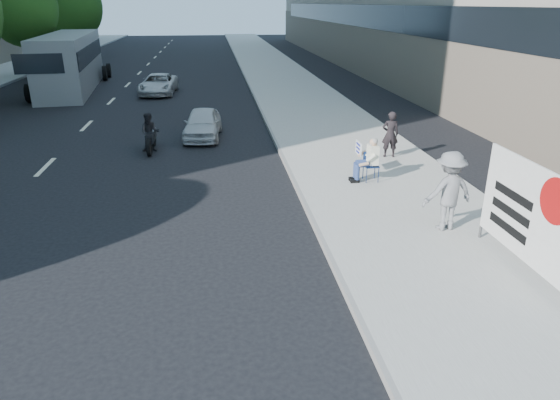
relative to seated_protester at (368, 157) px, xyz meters
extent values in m
plane|color=black|center=(-3.57, -4.88, -0.87)|extent=(160.00, 160.00, 0.00)
cube|color=gray|center=(0.43, 15.12, -0.80)|extent=(5.00, 120.00, 0.15)
cylinder|color=#382616|center=(-17.27, 25.12, 0.61)|extent=(0.30, 0.30, 2.97)
ellipsoid|color=#194C14|center=(-17.27, 25.12, 4.02)|extent=(4.80, 4.80, 5.52)
cylinder|color=#382616|center=(-17.27, 39.12, 0.44)|extent=(0.30, 0.30, 2.62)
ellipsoid|color=#194C14|center=(-17.27, 39.12, 3.91)|extent=(5.40, 5.40, 6.21)
cylinder|color=navy|center=(-0.07, -0.21, -0.50)|extent=(0.02, 0.02, 0.45)
cylinder|color=navy|center=(0.29, -0.21, -0.50)|extent=(0.02, 0.02, 0.45)
cylinder|color=navy|center=(-0.07, 0.15, -0.50)|extent=(0.02, 0.02, 0.45)
cylinder|color=navy|center=(0.29, 0.15, -0.50)|extent=(0.02, 0.02, 0.45)
cube|color=navy|center=(0.11, -0.03, -0.26)|extent=(0.40, 0.40, 0.03)
cube|color=navy|center=(0.11, 0.16, -0.07)|extent=(0.40, 0.02, 0.40)
cylinder|color=navy|center=(-0.11, -0.13, -0.17)|extent=(0.44, 0.17, 0.17)
cylinder|color=navy|center=(-0.33, -0.13, -0.40)|extent=(0.14, 0.14, 0.46)
cube|color=black|center=(-0.39, -0.13, -0.67)|extent=(0.26, 0.11, 0.10)
cylinder|color=navy|center=(-0.11, 0.07, -0.17)|extent=(0.44, 0.17, 0.17)
cylinder|color=navy|center=(-0.33, 0.07, -0.40)|extent=(0.14, 0.14, 0.46)
cube|color=black|center=(-0.39, 0.07, -0.67)|extent=(0.26, 0.11, 0.10)
cube|color=silver|center=(0.13, -0.03, 0.09)|extent=(0.26, 0.42, 0.56)
sphere|color=tan|center=(0.13, -0.03, 0.46)|extent=(0.23, 0.23, 0.23)
ellipsoid|color=gray|center=(0.15, -0.03, 0.49)|extent=(0.22, 0.24, 0.19)
ellipsoid|color=gray|center=(0.05, -0.03, 0.39)|extent=(0.10, 0.14, 0.13)
cylinder|color=silver|center=(0.01, -0.27, 0.06)|extent=(0.30, 0.10, 0.25)
cylinder|color=tan|center=(-0.19, -0.27, -0.12)|extent=(0.29, 0.09, 0.14)
cylinder|color=silver|center=(0.06, 0.23, 0.11)|extent=(0.26, 0.20, 0.32)
cylinder|color=tan|center=(-0.07, 0.37, 0.01)|extent=(0.30, 0.21, 0.18)
cube|color=white|center=(-0.14, 0.52, 0.14)|extent=(0.03, 0.55, 0.40)
imported|color=slate|center=(0.83, -3.51, 0.21)|extent=(1.29, 0.85, 1.87)
imported|color=black|center=(1.48, 2.32, 0.06)|extent=(0.61, 0.44, 1.57)
cylinder|color=#4C4C4C|center=(1.42, -4.08, 0.38)|extent=(0.06, 0.06, 2.20)
cube|color=silver|center=(1.40, -5.58, 0.53)|extent=(0.04, 3.00, 1.90)
cylinder|color=#A50C0C|center=(1.38, -6.28, 1.03)|extent=(0.01, 0.84, 0.84)
cube|color=black|center=(1.38, -5.08, 0.68)|extent=(0.01, 1.30, 0.18)
cube|color=black|center=(1.38, -5.08, 0.33)|extent=(0.01, 1.30, 0.18)
cube|color=black|center=(1.38, -5.08, -0.02)|extent=(0.01, 1.30, 0.18)
imported|color=silver|center=(-4.90, 6.36, -0.29)|extent=(1.65, 3.51, 1.16)
imported|color=silver|center=(-7.65, 17.16, -0.29)|extent=(2.20, 4.30, 1.16)
cylinder|color=black|center=(-6.75, 3.98, -0.55)|extent=(0.13, 0.64, 0.64)
cylinder|color=black|center=(-6.75, 5.38, -0.55)|extent=(0.13, 0.64, 0.64)
cube|color=black|center=(-6.75, 4.68, -0.32)|extent=(0.28, 1.21, 0.35)
imported|color=black|center=(-6.75, 4.58, -0.16)|extent=(0.71, 0.56, 1.42)
cube|color=slate|center=(-13.15, 19.82, 0.78)|extent=(3.69, 12.19, 3.30)
cube|color=black|center=(-14.42, 19.82, 1.33)|extent=(1.21, 11.45, 1.00)
cube|color=black|center=(-11.88, 19.82, 1.33)|extent=(1.21, 11.45, 1.00)
cube|color=black|center=(-13.15, 13.80, 1.33)|extent=(2.39, 0.30, 1.00)
cylinder|color=black|center=(-14.40, 15.32, -0.37)|extent=(0.35, 1.02, 1.00)
cylinder|color=black|center=(-11.90, 15.32, -0.37)|extent=(0.35, 1.02, 1.00)
cylinder|color=black|center=(-14.40, 17.32, -0.37)|extent=(0.35, 1.02, 1.00)
cylinder|color=black|center=(-11.90, 17.32, -0.37)|extent=(0.35, 1.02, 1.00)
cylinder|color=black|center=(-14.40, 23.32, -0.37)|extent=(0.35, 1.02, 1.00)
cylinder|color=black|center=(-11.90, 23.32, -0.37)|extent=(0.35, 1.02, 1.00)
cylinder|color=black|center=(-14.40, 24.82, -0.37)|extent=(0.35, 1.02, 1.00)
cylinder|color=black|center=(-11.90, 24.82, -0.37)|extent=(0.35, 1.02, 1.00)
camera|label=1|loc=(-4.38, -13.58, 4.22)|focal=32.00mm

